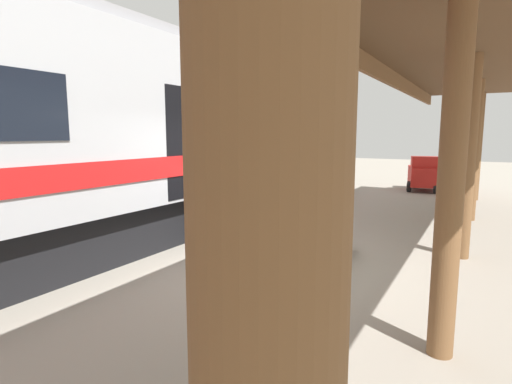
{
  "coord_description": "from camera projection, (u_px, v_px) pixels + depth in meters",
  "views": [
    {
      "loc": [
        -2.84,
        5.86,
        2.11
      ],
      "look_at": [
        0.48,
        -0.0,
        1.15
      ],
      "focal_mm": 28.5,
      "sensor_mm": 36.0,
      "label": 1
    }
  ],
  "objects": [
    {
      "name": "luggage_cart",
      "position": [
        295.0,
        243.0,
        6.89
      ],
      "size": [
        1.38,
        1.96,
        0.33
      ],
      "color": "brown",
      "rests_on": "ground_plane"
    },
    {
      "name": "suitcase_cream_canvas",
      "position": [
        313.0,
        236.0,
        6.72
      ],
      "size": [
        0.55,
        0.57,
        0.23
      ],
      "primitive_type": "cube",
      "rotation": [
        0.0,
        0.0,
        0.09
      ],
      "color": "beige",
      "rests_on": "luggage_cart"
    },
    {
      "name": "suitcase_red_plastic",
      "position": [
        324.0,
        229.0,
        7.18
      ],
      "size": [
        0.46,
        0.62,
        0.24
      ],
      "primitive_type": "cube",
      "rotation": [
        0.0,
        0.0,
        -0.02
      ],
      "color": "#AD231E",
      "rests_on": "luggage_cart"
    },
    {
      "name": "suitcase_olive_duffel",
      "position": [
        264.0,
        237.0,
        6.56
      ],
      "size": [
        0.51,
        0.63,
        0.28
      ],
      "primitive_type": "cube",
      "rotation": [
        0.0,
        0.0,
        -0.12
      ],
      "color": "brown",
      "rests_on": "luggage_cart"
    },
    {
      "name": "ground_plane",
      "position": [
        281.0,
        263.0,
        6.73
      ],
      "size": [
        60.0,
        60.0,
        0.0
      ],
      "primitive_type": "plane",
      "color": "gray"
    },
    {
      "name": "platform_canopy",
      "position": [
        466.0,
        39.0,
        5.04
      ],
      "size": [
        3.2,
        18.63,
        3.56
      ],
      "color": "brown",
      "rests_on": "ground_plane"
    },
    {
      "name": "porter_in_overalls",
      "position": [
        249.0,
        200.0,
        7.35
      ],
      "size": [
        0.69,
        0.46,
        1.7
      ],
      "color": "navy",
      "rests_on": "ground_plane"
    },
    {
      "name": "porter_by_door",
      "position": [
        213.0,
        198.0,
        7.61
      ],
      "size": [
        0.69,
        0.46,
        1.7
      ],
      "color": "#332D28",
      "rests_on": "ground_plane"
    },
    {
      "name": "suitcase_gray_aluminum",
      "position": [
        280.0,
        218.0,
        6.98
      ],
      "size": [
        0.45,
        0.47,
        0.21
      ],
      "primitive_type": "cube",
      "rotation": [
        0.0,
        0.0,
        -0.15
      ],
      "color": "#9EA0A5",
      "rests_on": "suitcase_brown_leather"
    },
    {
      "name": "suitcase_black_hardshell",
      "position": [
        293.0,
        211.0,
        7.42
      ],
      "size": [
        0.43,
        0.6,
        0.26
      ],
      "primitive_type": "cube",
      "rotation": [
        0.0,
        0.0,
        0.18
      ],
      "color": "black",
      "rests_on": "suitcase_maroon_trunk"
    },
    {
      "name": "baggage_tug",
      "position": [
        425.0,
        174.0,
        15.11
      ],
      "size": [
        1.46,
        1.91,
        1.3
      ],
      "color": "#B21E19",
      "rests_on": "ground_plane"
    },
    {
      "name": "suitcase_maroon_trunk",
      "position": [
        292.0,
        225.0,
        7.49
      ],
      "size": [
        0.54,
        0.6,
        0.26
      ],
      "primitive_type": "cube",
      "rotation": [
        0.0,
        0.0,
        0.09
      ],
      "color": "maroon",
      "rests_on": "luggage_cart"
    },
    {
      "name": "suitcase_slate_roller",
      "position": [
        300.0,
        242.0,
        6.25
      ],
      "size": [
        0.49,
        0.6,
        0.27
      ],
      "primitive_type": "cube",
      "rotation": [
        0.0,
        0.0,
        0.06
      ],
      "color": "#4C515B",
      "rests_on": "luggage_cart"
    },
    {
      "name": "train_car",
      "position": [
        128.0,
        137.0,
        8.12
      ],
      "size": [
        3.02,
        20.11,
        4.0
      ],
      "color": "#B7BABF",
      "rests_on": "ground_plane"
    },
    {
      "name": "suitcase_brown_leather",
      "position": [
        279.0,
        231.0,
        7.02
      ],
      "size": [
        0.56,
        0.57,
        0.26
      ],
      "primitive_type": "cube",
      "rotation": [
        0.0,
        0.0,
        -0.12
      ],
      "color": "brown",
      "rests_on": "luggage_cart"
    }
  ]
}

